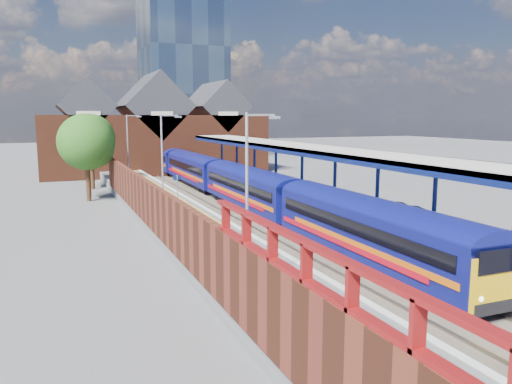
% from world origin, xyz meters
% --- Properties ---
extents(ground, '(240.00, 240.00, 0.00)m').
position_xyz_m(ground, '(0.00, 30.00, 0.00)').
color(ground, '#5B5B5E').
rests_on(ground, ground).
extents(ballast_bed, '(6.00, 76.00, 0.06)m').
position_xyz_m(ballast_bed, '(0.00, 20.00, 0.03)').
color(ballast_bed, '#473D33').
rests_on(ballast_bed, ground).
extents(rails, '(4.51, 76.00, 0.14)m').
position_xyz_m(rails, '(0.00, 20.00, 0.12)').
color(rails, slate).
rests_on(rails, ground).
extents(left_platform, '(5.00, 76.00, 1.00)m').
position_xyz_m(left_platform, '(-5.50, 20.00, 0.50)').
color(left_platform, '#565659').
rests_on(left_platform, ground).
extents(right_platform, '(6.00, 76.00, 1.00)m').
position_xyz_m(right_platform, '(6.00, 20.00, 0.50)').
color(right_platform, '#565659').
rests_on(right_platform, ground).
extents(coping_left, '(0.30, 76.00, 0.05)m').
position_xyz_m(coping_left, '(-3.15, 20.00, 1.02)').
color(coping_left, silver).
rests_on(coping_left, left_platform).
extents(coping_right, '(0.30, 76.00, 0.05)m').
position_xyz_m(coping_right, '(3.15, 20.00, 1.02)').
color(coping_right, silver).
rests_on(coping_right, right_platform).
extents(yellow_line, '(0.14, 76.00, 0.01)m').
position_xyz_m(yellow_line, '(-3.75, 20.00, 1.01)').
color(yellow_line, yellow).
rests_on(yellow_line, left_platform).
extents(train, '(2.95, 65.92, 3.45)m').
position_xyz_m(train, '(1.49, 33.41, 2.12)').
color(train, navy).
rests_on(train, ground).
extents(canopy, '(4.50, 52.00, 4.48)m').
position_xyz_m(canopy, '(5.48, 21.95, 5.25)').
color(canopy, navy).
rests_on(canopy, right_platform).
extents(lamp_post_b, '(1.48, 0.18, 7.00)m').
position_xyz_m(lamp_post_b, '(-6.36, 6.00, 4.99)').
color(lamp_post_b, '#A5A8AA').
rests_on(lamp_post_b, left_platform).
extents(lamp_post_c, '(1.48, 0.18, 7.00)m').
position_xyz_m(lamp_post_c, '(-6.36, 22.00, 4.99)').
color(lamp_post_c, '#A5A8AA').
rests_on(lamp_post_c, left_platform).
extents(lamp_post_d, '(1.48, 0.18, 7.00)m').
position_xyz_m(lamp_post_d, '(-6.36, 38.00, 4.99)').
color(lamp_post_d, '#A5A8AA').
rests_on(lamp_post_d, left_platform).
extents(platform_sign, '(0.55, 0.08, 2.50)m').
position_xyz_m(platform_sign, '(-5.00, 24.00, 2.69)').
color(platform_sign, '#A5A8AA').
rests_on(platform_sign, left_platform).
extents(brick_wall, '(0.35, 50.00, 3.86)m').
position_xyz_m(brick_wall, '(-8.10, 13.54, 2.45)').
color(brick_wall, '#5A2817').
rests_on(brick_wall, left_platform).
extents(station_building, '(30.00, 12.12, 13.78)m').
position_xyz_m(station_building, '(0.00, 58.00, 5.45)').
color(station_building, '#5A2817').
rests_on(station_building, ground).
extents(glass_tower, '(14.20, 14.20, 40.30)m').
position_xyz_m(glass_tower, '(10.00, 80.00, 20.20)').
color(glass_tower, '#445774').
rests_on(glass_tower, ground).
extents(tree_near, '(5.20, 5.20, 8.10)m').
position_xyz_m(tree_near, '(-10.35, 35.91, 5.35)').
color(tree_near, '#382314').
rests_on(tree_near, ground).
extents(tree_far, '(5.20, 5.20, 8.10)m').
position_xyz_m(tree_far, '(-9.35, 43.91, 5.35)').
color(tree_far, '#382314').
rests_on(tree_far, ground).
extents(parked_car_blue, '(4.29, 3.32, 1.08)m').
position_xyz_m(parked_car_blue, '(8.14, 14.44, 1.54)').
color(parked_car_blue, navy).
rests_on(parked_car_blue, right_platform).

